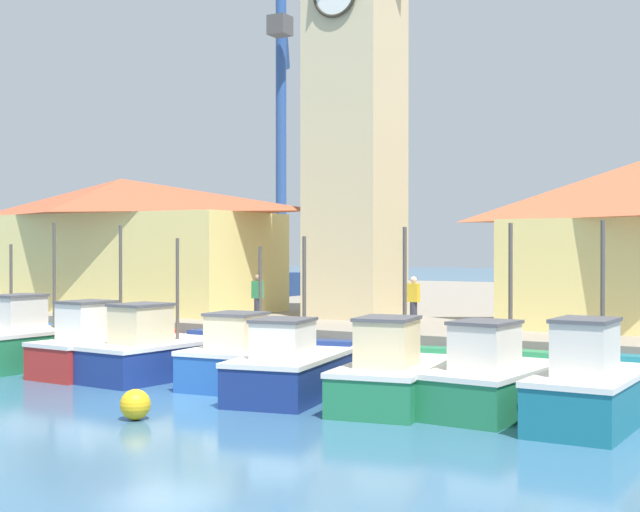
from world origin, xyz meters
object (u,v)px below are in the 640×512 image
at_px(fishing_boat_right_outer, 498,380).
at_px(fishing_boat_left_inner, 105,349).
at_px(clock_tower, 355,94).
at_px(fishing_boat_right_inner, 396,375).
at_px(port_crane_near, 281,172).
at_px(mooring_buoy, 135,405).
at_px(fishing_boat_center, 249,359).
at_px(dock_worker_along_quay, 258,298).
at_px(fishing_boat_mid_left, 160,353).
at_px(fishing_boat_far_right, 594,388).
at_px(dock_worker_near_tower, 414,302).
at_px(fishing_boat_left_outer, 38,342).
at_px(fishing_boat_mid_right, 295,369).
at_px(warehouse_left, 121,243).

bearing_deg(fishing_boat_right_outer, fishing_boat_left_inner, 179.74).
bearing_deg(fishing_boat_right_outer, clock_tower, 133.92).
bearing_deg(fishing_boat_right_inner, fishing_boat_right_outer, 9.67).
bearing_deg(port_crane_near, mooring_buoy, -64.12).
bearing_deg(fishing_boat_center, dock_worker_along_quay, 120.92).
relative_size(fishing_boat_left_inner, fishing_boat_right_outer, 0.95).
distance_m(fishing_boat_mid_left, fishing_boat_far_right, 12.52).
xyz_separation_m(fishing_boat_mid_left, mooring_buoy, (3.70, -5.23, -0.39)).
bearing_deg(fishing_boat_right_inner, fishing_boat_mid_left, 175.22).
relative_size(mooring_buoy, dock_worker_near_tower, 0.42).
xyz_separation_m(fishing_boat_left_outer, fishing_boat_right_outer, (15.08, -0.09, -0.08)).
relative_size(fishing_boat_left_inner, clock_tower, 0.28).
height_order(fishing_boat_right_outer, fishing_boat_far_right, fishing_boat_far_right).
bearing_deg(fishing_boat_mid_right, fishing_boat_left_outer, 176.26).
xyz_separation_m(fishing_boat_right_inner, port_crane_near, (-16.36, 20.64, 7.11)).
xyz_separation_m(fishing_boat_center, fishing_boat_right_inner, (4.89, -0.92, 0.01)).
relative_size(fishing_boat_left_inner, dock_worker_near_tower, 2.92).
xyz_separation_m(fishing_boat_mid_left, fishing_boat_right_inner, (7.83, -0.66, -0.02)).
bearing_deg(dock_worker_along_quay, fishing_boat_center, -59.08).
relative_size(fishing_boat_mid_left, fishing_boat_mid_right, 0.98).
bearing_deg(clock_tower, fishing_boat_mid_left, -104.01).
height_order(fishing_boat_mid_left, fishing_boat_right_outer, fishing_boat_right_outer).
height_order(dock_worker_near_tower, dock_worker_along_quay, same).
bearing_deg(fishing_boat_center, fishing_boat_far_right, -6.00).
bearing_deg(fishing_boat_left_outer, fishing_boat_center, 3.12).
bearing_deg(dock_worker_along_quay, warehouse_left, 159.22).
relative_size(mooring_buoy, dock_worker_along_quay, 0.42).
relative_size(fishing_boat_right_inner, warehouse_left, 0.40).
bearing_deg(clock_tower, fishing_boat_left_inner, -115.66).
relative_size(fishing_boat_right_inner, clock_tower, 0.31).
bearing_deg(warehouse_left, clock_tower, 5.19).
bearing_deg(fishing_boat_right_inner, warehouse_left, 153.57).
bearing_deg(warehouse_left, fishing_boat_far_right, -21.25).
height_order(clock_tower, dock_worker_near_tower, clock_tower).
bearing_deg(fishing_boat_far_right, fishing_boat_right_inner, 179.01).
bearing_deg(warehouse_left, fishing_boat_left_inner, -50.45).
height_order(fishing_boat_left_outer, fishing_boat_mid_left, fishing_boat_left_outer).
distance_m(fishing_boat_far_right, port_crane_near, 30.35).
height_order(fishing_boat_mid_right, fishing_boat_right_outer, fishing_boat_right_outer).
distance_m(fishing_boat_left_outer, port_crane_near, 21.65).
distance_m(fishing_boat_mid_left, fishing_boat_center, 2.95).
height_order(fishing_boat_mid_right, mooring_buoy, fishing_boat_mid_right).
bearing_deg(fishing_boat_left_outer, dock_worker_along_quay, 35.96).
xyz_separation_m(fishing_boat_left_outer, dock_worker_along_quay, (5.61, 4.07, 1.34)).
bearing_deg(fishing_boat_mid_right, dock_worker_along_quay, 132.40).
height_order(fishing_boat_left_inner, fishing_boat_far_right, fishing_boat_left_inner).
xyz_separation_m(fishing_boat_left_inner, dock_worker_along_quay, (2.75, 4.11, 1.39)).
relative_size(warehouse_left, dock_worker_along_quay, 8.16).
bearing_deg(mooring_buoy, fishing_boat_mid_right, 72.91).
xyz_separation_m(fishing_boat_left_outer, warehouse_left, (-3.32, 7.46, 3.20)).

